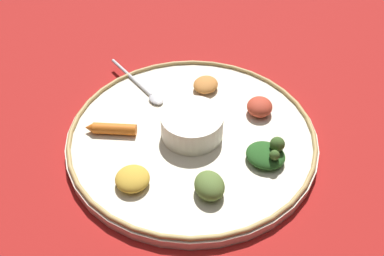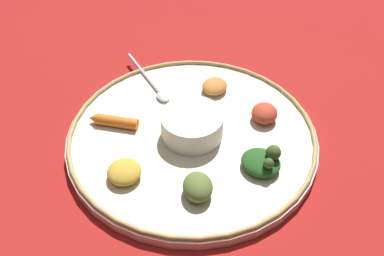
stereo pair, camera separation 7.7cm
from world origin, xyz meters
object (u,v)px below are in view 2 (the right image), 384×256
Objects in this scene: spoon at (153,84)px; center_bowl at (192,124)px; carrot_near_spoon at (114,121)px; greens_pile at (263,161)px.

center_bowl is at bearing -40.74° from spoon.
center_bowl is at bearing 10.56° from carrot_near_spoon.
greens_pile is 0.90× the size of carrot_near_spoon.
center_bowl is at bearing 165.63° from greens_pile.
center_bowl is 1.17× the size of carrot_near_spoon.
spoon is at bearing 139.26° from center_bowl.
spoon is 1.58× the size of carrot_near_spoon.
greens_pile is at bearing -1.73° from carrot_near_spoon.
greens_pile reaches higher than spoon.
greens_pile is 0.28m from carrot_near_spoon.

